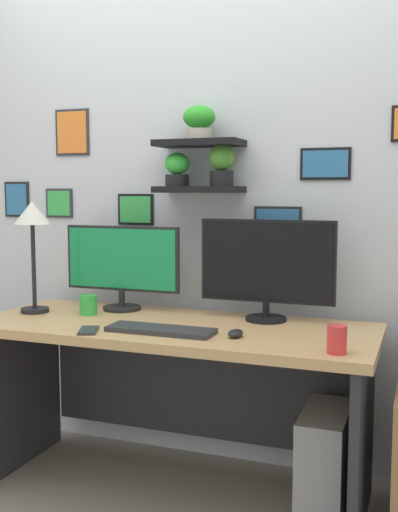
# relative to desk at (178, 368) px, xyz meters

# --- Properties ---
(ground_plane) EXTENTS (8.00, 8.00, 0.00)m
(ground_plane) POSITION_rel_desk_xyz_m (0.00, -0.06, -0.54)
(ground_plane) COLOR gray
(back_wall_assembly) EXTENTS (4.40, 0.24, 2.70)m
(back_wall_assembly) POSITION_rel_desk_xyz_m (0.00, 0.38, 0.81)
(back_wall_assembly) COLOR silver
(back_wall_assembly) RESTS_ON ground
(desk) EXTENTS (1.72, 0.68, 0.75)m
(desk) POSITION_rel_desk_xyz_m (0.00, 0.00, 0.00)
(desk) COLOR tan
(desk) RESTS_ON ground
(monitor_left) EXTENTS (0.58, 0.18, 0.40)m
(monitor_left) POSITION_rel_desk_xyz_m (-0.35, 0.16, 0.43)
(monitor_left) COLOR black
(monitor_left) RESTS_ON desk
(monitor_right) EXTENTS (0.60, 0.18, 0.44)m
(monitor_right) POSITION_rel_desk_xyz_m (0.35, 0.16, 0.45)
(monitor_right) COLOR black
(monitor_right) RESTS_ON desk
(keyboard) EXTENTS (0.44, 0.14, 0.02)m
(keyboard) POSITION_rel_desk_xyz_m (0.01, -0.22, 0.22)
(keyboard) COLOR #2D2D33
(keyboard) RESTS_ON desk
(computer_mouse) EXTENTS (0.06, 0.09, 0.03)m
(computer_mouse) POSITION_rel_desk_xyz_m (0.32, -0.19, 0.22)
(computer_mouse) COLOR black
(computer_mouse) RESTS_ON desk
(desk_lamp) EXTENTS (0.17, 0.17, 0.52)m
(desk_lamp) POSITION_rel_desk_xyz_m (-0.71, -0.04, 0.62)
(desk_lamp) COLOR black
(desk_lamp) RESTS_ON desk
(cell_phone) EXTENTS (0.12, 0.16, 0.01)m
(cell_phone) POSITION_rel_desk_xyz_m (-0.27, -0.31, 0.21)
(cell_phone) COLOR #2D2D33
(cell_phone) RESTS_ON desk
(coffee_mug) EXTENTS (0.08, 0.08, 0.09)m
(coffee_mug) POSITION_rel_desk_xyz_m (-0.44, -0.00, 0.25)
(coffee_mug) COLOR green
(coffee_mug) RESTS_ON desk
(pen_cup) EXTENTS (0.07, 0.07, 0.10)m
(pen_cup) POSITION_rel_desk_xyz_m (0.72, -0.29, 0.26)
(pen_cup) COLOR red
(pen_cup) RESTS_ON desk
(computer_tower_right) EXTENTS (0.18, 0.40, 0.44)m
(computer_tower_right) POSITION_rel_desk_xyz_m (0.65, -0.02, -0.32)
(computer_tower_right) COLOR #99999E
(computer_tower_right) RESTS_ON ground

